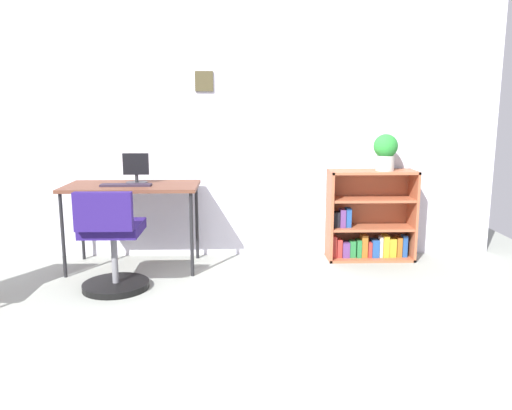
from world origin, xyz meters
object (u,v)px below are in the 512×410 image
Objects in this scene: desk at (132,191)px; monitor at (136,170)px; keyboard at (126,185)px; bookshelf_low at (368,221)px; office_chair at (112,246)px; potted_plant_on_shelf at (386,151)px.

monitor is at bearing 70.36° from desk.
keyboard is 2.24m from bookshelf_low.
monitor reaches higher than keyboard.
office_chair reaches higher than keyboard.
office_chair is 0.97× the size of bookshelf_low.
keyboard is (-0.06, -0.16, -0.11)m from monitor.
desk is 0.19m from monitor.
monitor is 0.62× the size of keyboard.
office_chair is (-0.01, -0.53, -0.40)m from keyboard.
potted_plant_on_shelf is (0.12, -0.05, 0.66)m from bookshelf_low.
desk is 3.44× the size of potted_plant_on_shelf.
potted_plant_on_shelf is (2.31, 0.78, 0.67)m from office_chair.
bookshelf_low is (2.19, 0.31, -0.40)m from keyboard.
potted_plant_on_shelf is at bearing 4.41° from desk.
desk is at bearing -173.98° from bookshelf_low.
desk is at bearing -175.59° from potted_plant_on_shelf.
monitor is at bearing -175.95° from bookshelf_low.
monitor is 2.19m from bookshelf_low.
desk is at bearing -109.64° from monitor.
potted_plant_on_shelf is (2.24, 0.10, 0.15)m from monitor.
desk is 2.30m from potted_plant_on_shelf.
desk is 1.37× the size of bookshelf_low.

